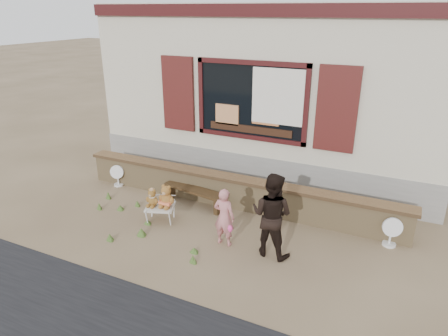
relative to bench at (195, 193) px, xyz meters
The scene contains 12 objects.
ground 1.05m from the bench, 43.83° to the right, with size 80.00×80.00×0.00m, color brown.
shopfront 4.23m from the bench, 79.09° to the left, with size 8.04×5.13×4.00m.
brick_wall 0.79m from the bench, 22.29° to the left, with size 7.10×0.36×0.67m.
bench is the anchor object (origin of this frame).
folding_chair 0.93m from the bench, 106.68° to the right, with size 0.66×0.62×0.33m.
teddy_bear_left 1.05m from the bench, 112.94° to the right, with size 0.27×0.23×0.36m, color brown, non-canonical shape.
teddy_bear_right 0.90m from the bench, 99.18° to the right, with size 0.33×0.29×0.45m, color brown, non-canonical shape.
child 1.66m from the bench, 42.53° to the right, with size 0.39×0.25×1.06m, color #D47F81.
adult 2.33m from the bench, 27.02° to the right, with size 0.71×0.56×1.47m, color black.
fan_left 2.11m from the bench, behind, with size 0.33×0.22×0.52m.
fan_right 3.86m from the bench, ahead, with size 0.36×0.23×0.55m.
grass_tufts 1.32m from the bench, 115.57° to the right, with size 2.97×1.60×0.16m.
Camera 1 is at (3.06, -5.91, 3.88)m, focal length 32.00 mm.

